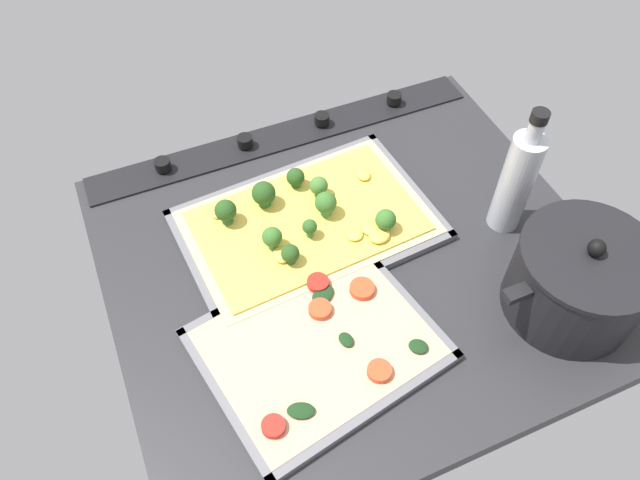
{
  "coord_description": "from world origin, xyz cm",
  "views": [
    {
      "loc": [
        27.54,
        50.6,
        78.3
      ],
      "look_at": [
        4.87,
        -2.31,
        4.41
      ],
      "focal_mm": 34.62,
      "sensor_mm": 36.0,
      "label": 1
    }
  ],
  "objects_px": {
    "baking_tray_front": "(308,226)",
    "baking_tray_back": "(318,346)",
    "veggie_pizza_back": "(320,342)",
    "broccoli_pizza": "(306,220)",
    "cooking_pot": "(578,280)",
    "oil_bottle": "(517,181)"
  },
  "relations": [
    {
      "from": "baking_tray_front",
      "to": "oil_bottle",
      "type": "xyz_separation_m",
      "value": [
        -0.3,
        0.11,
        0.09
      ]
    },
    {
      "from": "veggie_pizza_back",
      "to": "broccoli_pizza",
      "type": "bearing_deg",
      "value": -107.41
    },
    {
      "from": "baking_tray_front",
      "to": "broccoli_pizza",
      "type": "relative_size",
      "value": 1.06
    },
    {
      "from": "cooking_pot",
      "to": "baking_tray_front",
      "type": "bearing_deg",
      "value": -44.2
    },
    {
      "from": "baking_tray_front",
      "to": "broccoli_pizza",
      "type": "distance_m",
      "value": 0.02
    },
    {
      "from": "baking_tray_back",
      "to": "oil_bottle",
      "type": "distance_m",
      "value": 0.39
    },
    {
      "from": "baking_tray_front",
      "to": "cooking_pot",
      "type": "height_order",
      "value": "cooking_pot"
    },
    {
      "from": "broccoli_pizza",
      "to": "cooking_pot",
      "type": "distance_m",
      "value": 0.42
    },
    {
      "from": "baking_tray_front",
      "to": "veggie_pizza_back",
      "type": "bearing_deg",
      "value": 71.95
    },
    {
      "from": "veggie_pizza_back",
      "to": "cooking_pot",
      "type": "bearing_deg",
      "value": 167.66
    },
    {
      "from": "baking_tray_front",
      "to": "broccoli_pizza",
      "type": "xyz_separation_m",
      "value": [
        0.0,
        -0.0,
        0.01
      ]
    },
    {
      "from": "broccoli_pizza",
      "to": "oil_bottle",
      "type": "height_order",
      "value": "oil_bottle"
    },
    {
      "from": "broccoli_pizza",
      "to": "veggie_pizza_back",
      "type": "xyz_separation_m",
      "value": [
        0.07,
        0.21,
        -0.01
      ]
    },
    {
      "from": "baking_tray_front",
      "to": "oil_bottle",
      "type": "bearing_deg",
      "value": 159.26
    },
    {
      "from": "veggie_pizza_back",
      "to": "baking_tray_back",
      "type": "bearing_deg",
      "value": 5.56
    },
    {
      "from": "oil_bottle",
      "to": "baking_tray_back",
      "type": "bearing_deg",
      "value": 14.22
    },
    {
      "from": "baking_tray_front",
      "to": "baking_tray_back",
      "type": "relative_size",
      "value": 1.18
    },
    {
      "from": "baking_tray_front",
      "to": "cooking_pot",
      "type": "relative_size",
      "value": 1.62
    },
    {
      "from": "broccoli_pizza",
      "to": "cooking_pot",
      "type": "xyz_separation_m",
      "value": [
        -0.3,
        0.29,
        0.05
      ]
    },
    {
      "from": "baking_tray_back",
      "to": "oil_bottle",
      "type": "xyz_separation_m",
      "value": [
        -0.37,
        -0.09,
        0.09
      ]
    },
    {
      "from": "baking_tray_front",
      "to": "oil_bottle",
      "type": "height_order",
      "value": "oil_bottle"
    },
    {
      "from": "baking_tray_back",
      "to": "veggie_pizza_back",
      "type": "relative_size",
      "value": 1.08
    }
  ]
}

